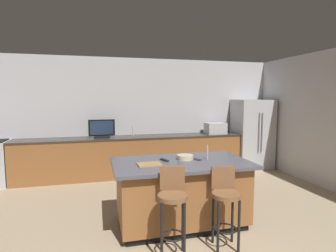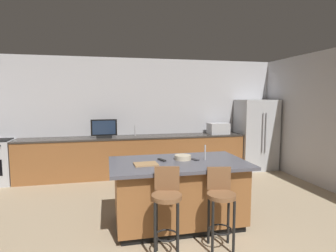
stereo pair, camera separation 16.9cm
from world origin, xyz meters
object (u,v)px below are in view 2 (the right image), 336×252
at_px(kitchen_island, 178,192).
at_px(cell_phone, 194,159).
at_px(microwave, 218,128).
at_px(tv_monitor, 104,129).
at_px(bar_stool_left, 167,204).
at_px(fruit_bowl, 183,157).
at_px(refrigerator, 256,134).
at_px(bar_stool_right, 221,201).
at_px(cutting_board, 146,164).
at_px(tv_remote, 162,160).

bearing_deg(kitchen_island, cell_phone, 13.00).
bearing_deg(kitchen_island, microwave, 56.82).
height_order(kitchen_island, tv_monitor, tv_monitor).
height_order(bar_stool_left, fruit_bowl, bar_stool_left).
bearing_deg(refrigerator, bar_stool_right, -126.05).
relative_size(bar_stool_left, bar_stool_right, 1.05).
relative_size(refrigerator, cutting_board, 5.65).
bearing_deg(microwave, bar_stool_right, -112.51).
height_order(bar_stool_right, cell_phone, bar_stool_right).
bearing_deg(microwave, cutting_board, -129.02).
relative_size(bar_stool_right, tv_remote, 5.65).
bearing_deg(tv_remote, microwave, 31.90).
bearing_deg(cell_phone, kitchen_island, 169.54).
bearing_deg(tv_monitor, kitchen_island, -67.96).
relative_size(kitchen_island, refrigerator, 1.09).
bearing_deg(kitchen_island, refrigerator, 43.41).
distance_m(refrigerator, microwave, 1.01).
distance_m(refrigerator, fruit_bowl, 3.58).
distance_m(tv_remote, cutting_board, 0.32).
bearing_deg(fruit_bowl, bar_stool_right, -73.17).
relative_size(kitchen_island, microwave, 3.96).
distance_m(refrigerator, bar_stool_left, 4.47).
distance_m(fruit_bowl, tv_remote, 0.31).
bearing_deg(cutting_board, tv_monitor, 102.00).
distance_m(refrigerator, cutting_board, 4.13).
distance_m(kitchen_island, tv_monitor, 2.82).
xyz_separation_m(bar_stool_left, fruit_bowl, (0.42, 0.83, 0.33)).
relative_size(bar_stool_right, cutting_board, 3.10).
bearing_deg(tv_monitor, microwave, 1.09).
xyz_separation_m(cell_phone, tv_remote, (-0.47, 0.05, 0.01)).
bearing_deg(tv_monitor, tv_remote, -71.56).
bearing_deg(fruit_bowl, tv_monitor, 114.69).
relative_size(bar_stool_left, cutting_board, 3.26).
distance_m(kitchen_island, microwave, 3.16).
height_order(microwave, bar_stool_left, microwave).
bearing_deg(tv_remote, kitchen_island, -46.44).
bearing_deg(refrigerator, cell_phone, -134.47).
height_order(refrigerator, fruit_bowl, refrigerator).
bearing_deg(microwave, tv_monitor, -178.91).
relative_size(tv_remote, cutting_board, 0.55).
relative_size(microwave, tv_remote, 2.82).
distance_m(refrigerator, cell_phone, 3.50).
xyz_separation_m(refrigerator, fruit_bowl, (-2.61, -2.45, 0.07)).
relative_size(microwave, bar_stool_right, 0.50).
relative_size(refrigerator, tv_monitor, 3.09).
xyz_separation_m(microwave, fruit_bowl, (-1.61, -2.50, -0.10)).
relative_size(bar_stool_right, fruit_bowl, 4.01).
xyz_separation_m(tv_monitor, bar_stool_left, (0.70, -3.27, -0.49)).
height_order(kitchen_island, fruit_bowl, fruit_bowl).
distance_m(bar_stool_left, bar_stool_right, 0.66).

